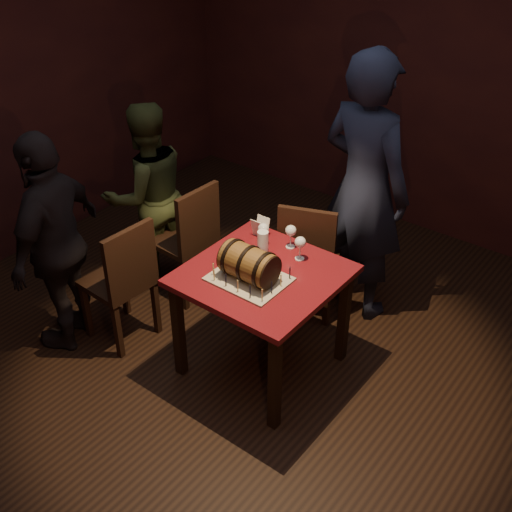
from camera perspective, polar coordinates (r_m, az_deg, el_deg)
name	(u,v)px	position (r m, az deg, el deg)	size (l,w,h in m)	color
room_shell	(245,188)	(3.46, -0.99, 6.08)	(5.04, 5.04, 2.80)	black
pub_table	(263,287)	(3.97, 0.58, -2.80)	(0.90, 0.90, 0.75)	#510D14
cake_board	(249,279)	(3.85, -0.62, -2.05)	(0.45, 0.35, 0.01)	#A89E88
barrel_cake	(249,264)	(3.78, -0.63, -0.67)	(0.38, 0.23, 0.23)	brown
birthday_candles	(249,273)	(3.82, -0.61, -1.48)	(0.40, 0.30, 0.09)	#E2D987
wine_glass_left	(263,230)	(4.11, 0.67, 2.36)	(0.07, 0.07, 0.16)	silver
wine_glass_mid	(291,232)	(4.10, 3.11, 2.18)	(0.07, 0.07, 0.16)	silver
wine_glass_right	(300,243)	(3.98, 3.95, 1.14)	(0.07, 0.07, 0.16)	silver
pint_of_ale	(263,242)	(4.07, 0.61, 1.23)	(0.07, 0.07, 0.15)	silver
menu_card	(260,228)	(4.23, 0.37, 2.52)	(0.10, 0.05, 0.13)	white
chair_back	(308,254)	(4.52, 4.68, 0.19)	(0.52, 0.52, 0.93)	black
chair_left_rear	(190,236)	(4.73, -5.91, 1.78)	(0.42, 0.42, 0.93)	black
chair_left_front	(124,278)	(4.35, -11.67, -1.89)	(0.42, 0.42, 0.93)	black
person_back	(364,189)	(4.45, 9.58, 5.91)	(0.70, 0.46, 1.93)	black
person_left_rear	(147,195)	(4.91, -9.62, 5.39)	(0.70, 0.54, 1.44)	#343C1E
person_left_front	(57,243)	(4.35, -17.28, 1.09)	(0.90, 0.38, 1.54)	black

